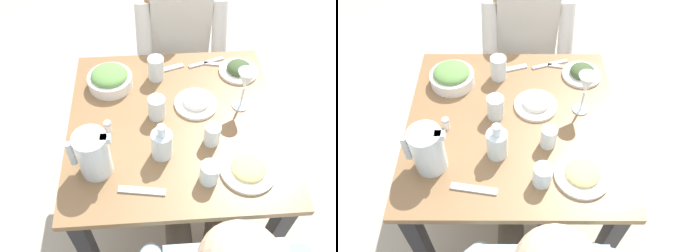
% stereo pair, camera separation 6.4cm
% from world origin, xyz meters
% --- Properties ---
extents(ground_plane, '(8.00, 8.00, 0.00)m').
position_xyz_m(ground_plane, '(0.00, 0.00, 0.00)').
color(ground_plane, '#B7AD99').
extents(dining_table, '(0.89, 0.89, 0.73)m').
position_xyz_m(dining_table, '(0.00, 0.00, 0.61)').
color(dining_table, olive).
rests_on(dining_table, ground_plane).
extents(chair_near, '(0.40, 0.40, 0.87)m').
position_xyz_m(chair_near, '(-0.08, -0.82, 0.49)').
color(chair_near, tan).
rests_on(chair_near, ground_plane).
extents(diner_near, '(0.48, 0.53, 1.16)m').
position_xyz_m(diner_near, '(-0.08, -0.62, 0.64)').
color(diner_near, silver).
rests_on(diner_near, ground_plane).
extents(water_pitcher, '(0.16, 0.12, 0.19)m').
position_xyz_m(water_pitcher, '(0.31, 0.22, 0.83)').
color(water_pitcher, silver).
rests_on(water_pitcher, dining_table).
extents(salad_bowl, '(0.20, 0.20, 0.09)m').
position_xyz_m(salad_bowl, '(0.28, -0.23, 0.77)').
color(salad_bowl, white).
rests_on(salad_bowl, dining_table).
extents(plate_yoghurt, '(0.19, 0.19, 0.05)m').
position_xyz_m(plate_yoghurt, '(-0.10, -0.08, 0.75)').
color(plate_yoghurt, white).
rests_on(plate_yoghurt, dining_table).
extents(plate_dolmas, '(0.18, 0.18, 0.06)m').
position_xyz_m(plate_dolmas, '(-0.33, -0.28, 0.75)').
color(plate_dolmas, white).
rests_on(plate_dolmas, dining_table).
extents(plate_fries, '(0.21, 0.21, 0.04)m').
position_xyz_m(plate_fries, '(-0.25, 0.27, 0.74)').
color(plate_fries, white).
rests_on(plate_fries, dining_table).
extents(water_glass_near_right, '(0.07, 0.07, 0.11)m').
position_xyz_m(water_glass_near_right, '(0.07, -0.27, 0.79)').
color(water_glass_near_right, silver).
rests_on(water_glass_near_right, dining_table).
extents(water_glass_center, '(0.07, 0.07, 0.10)m').
position_xyz_m(water_glass_center, '(0.07, -0.03, 0.78)').
color(water_glass_center, silver).
rests_on(water_glass_center, dining_table).
extents(water_glass_far_right, '(0.07, 0.07, 0.09)m').
position_xyz_m(water_glass_far_right, '(-0.10, 0.29, 0.77)').
color(water_glass_far_right, silver).
rests_on(water_glass_far_right, dining_table).
extents(water_glass_far_left, '(0.06, 0.06, 0.09)m').
position_xyz_m(water_glass_far_left, '(-0.13, 0.12, 0.77)').
color(water_glass_far_left, silver).
rests_on(water_glass_far_left, dining_table).
extents(wine_glass, '(0.08, 0.08, 0.20)m').
position_xyz_m(wine_glass, '(-0.29, -0.06, 0.87)').
color(wine_glass, silver).
rests_on(wine_glass, dining_table).
extents(oil_carafe, '(0.08, 0.08, 0.16)m').
position_xyz_m(oil_carafe, '(0.06, 0.17, 0.79)').
color(oil_carafe, silver).
rests_on(oil_carafe, dining_table).
extents(salt_shaker, '(0.03, 0.03, 0.05)m').
position_xyz_m(salt_shaker, '(0.27, 0.04, 0.76)').
color(salt_shaker, white).
rests_on(salt_shaker, dining_table).
extents(fork_near, '(0.17, 0.05, 0.01)m').
position_xyz_m(fork_near, '(0.14, 0.33, 0.73)').
color(fork_near, silver).
rests_on(fork_near, dining_table).
extents(knife_near, '(0.18, 0.06, 0.01)m').
position_xyz_m(knife_near, '(-0.26, -0.34, 0.73)').
color(knife_near, silver).
rests_on(knife_near, dining_table).
extents(fork_far, '(0.17, 0.08, 0.01)m').
position_xyz_m(fork_far, '(0.01, -0.32, 0.73)').
color(fork_far, silver).
rests_on(fork_far, dining_table).
extents(knife_far, '(0.18, 0.08, 0.01)m').
position_xyz_m(knife_far, '(-0.18, -0.36, 0.73)').
color(knife_far, silver).
rests_on(knife_far, dining_table).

